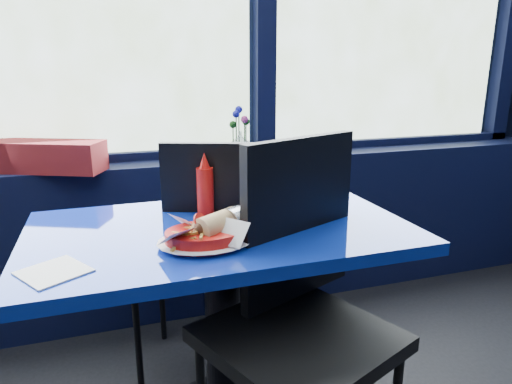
% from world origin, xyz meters
% --- Properties ---
extents(window_sill, '(5.00, 0.26, 0.80)m').
position_xyz_m(window_sill, '(0.00, 2.87, 0.40)').
color(window_sill, black).
rests_on(window_sill, ground).
extents(near_table, '(1.20, 0.70, 0.75)m').
position_xyz_m(near_table, '(0.30, 2.00, 0.57)').
color(near_table, black).
rests_on(near_table, ground).
extents(chair_near_front, '(0.61, 0.62, 1.04)m').
position_xyz_m(chair_near_front, '(0.48, 1.77, 0.60)').
color(chair_near_front, black).
rests_on(chair_near_front, ground).
extents(chair_near_back, '(0.58, 0.58, 0.99)m').
position_xyz_m(chair_near_back, '(0.30, 2.27, 0.57)').
color(chair_near_back, black).
rests_on(chair_near_back, ground).
extents(planter_box, '(0.68, 0.43, 0.13)m').
position_xyz_m(planter_box, '(-0.36, 2.84, 0.87)').
color(planter_box, maroon).
rests_on(planter_box, window_sill).
extents(flower_vase, '(0.16, 0.16, 0.25)m').
position_xyz_m(flower_vase, '(0.62, 2.88, 0.88)').
color(flower_vase, silver).
rests_on(flower_vase, window_sill).
extents(food_basket, '(0.27, 0.27, 0.09)m').
position_xyz_m(food_basket, '(0.23, 1.86, 0.78)').
color(food_basket, red).
rests_on(food_basket, near_table).
extents(ketchup_bottle, '(0.06, 0.06, 0.22)m').
position_xyz_m(ketchup_bottle, '(0.28, 2.14, 0.85)').
color(ketchup_bottle, red).
rests_on(ketchup_bottle, near_table).
extents(soda_cup, '(0.08, 0.08, 0.28)m').
position_xyz_m(soda_cup, '(0.70, 2.06, 0.82)').
color(soda_cup, '#0C178E').
rests_on(soda_cup, near_table).
extents(napkin, '(0.20, 0.20, 0.00)m').
position_xyz_m(napkin, '(-0.18, 1.80, 0.75)').
color(napkin, white).
rests_on(napkin, near_table).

